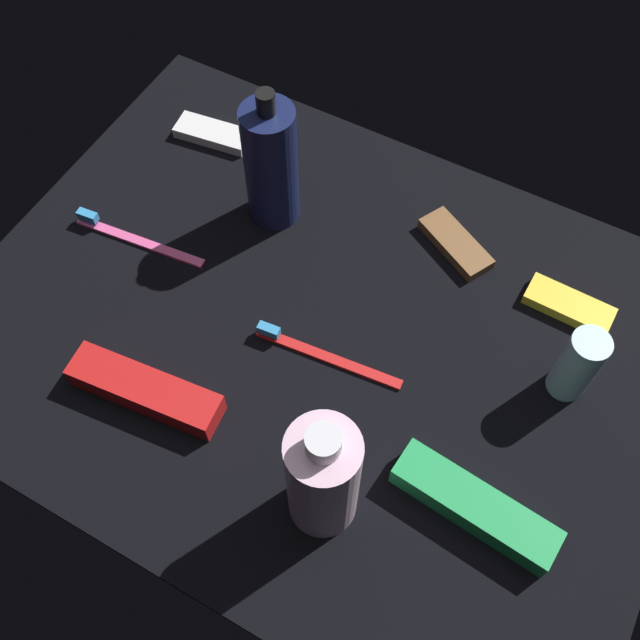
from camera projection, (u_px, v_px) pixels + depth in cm
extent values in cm
cube|color=black|center=(320.00, 335.00, 87.46)|extent=(84.00, 64.00, 1.20)
cylinder|color=#161E48|center=(271.00, 166.00, 88.69)|extent=(6.54, 6.54, 17.22)
cylinder|color=black|center=(266.00, 103.00, 80.04)|extent=(2.20, 2.20, 2.80)
cylinder|color=silver|center=(323.00, 479.00, 69.48)|extent=(7.04, 7.04, 16.56)
cylinder|color=silver|center=(323.00, 443.00, 61.38)|extent=(3.20, 3.20, 2.20)
cylinder|color=silver|center=(578.00, 365.00, 79.14)|extent=(4.26, 4.26, 10.13)
cube|color=red|center=(328.00, 357.00, 84.82)|extent=(18.03, 2.93, 0.90)
cube|color=#338CCC|center=(269.00, 330.00, 85.41)|extent=(2.69, 1.35, 1.20)
cube|color=#E55999|center=(140.00, 241.00, 93.17)|extent=(18.03, 3.06, 0.90)
cube|color=#338CCC|center=(86.00, 217.00, 93.73)|extent=(2.70, 1.36, 1.20)
cube|color=red|center=(146.00, 390.00, 81.43)|extent=(17.96, 6.18, 3.20)
cube|color=green|center=(474.00, 506.00, 74.91)|extent=(17.94, 6.05, 3.20)
cube|color=white|center=(213.00, 134.00, 102.05)|extent=(10.85, 5.37, 1.50)
cube|color=brown|center=(456.00, 244.00, 92.57)|extent=(11.06, 8.39, 1.50)
cube|color=yellow|center=(569.00, 306.00, 87.95)|extent=(10.52, 4.31, 1.50)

